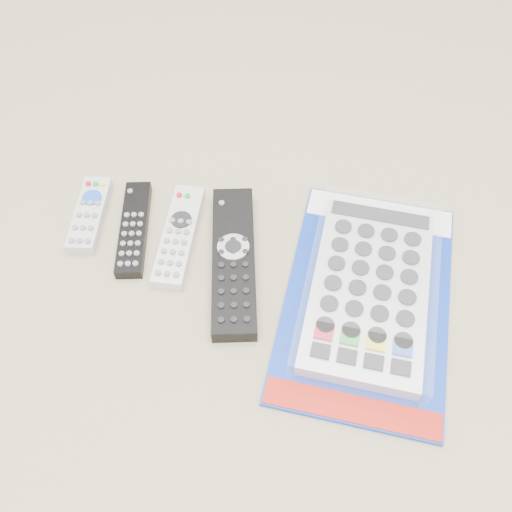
# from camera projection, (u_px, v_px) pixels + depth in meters

# --- Properties ---
(remote_small_grey) EXTENTS (0.05, 0.15, 0.02)m
(remote_small_grey) POSITION_uv_depth(u_px,v_px,m) (90.00, 214.00, 0.89)
(remote_small_grey) COLOR #B0B0B3
(remote_small_grey) RESTS_ON ground
(remote_slim_black) EXTENTS (0.07, 0.18, 0.02)m
(remote_slim_black) POSITION_uv_depth(u_px,v_px,m) (134.00, 229.00, 0.87)
(remote_slim_black) COLOR black
(remote_slim_black) RESTS_ON ground
(remote_silver_dvd) EXTENTS (0.05, 0.19, 0.02)m
(remote_silver_dvd) POSITION_uv_depth(u_px,v_px,m) (179.00, 236.00, 0.86)
(remote_silver_dvd) COLOR silver
(remote_silver_dvd) RESTS_ON ground
(remote_large_black) EXTENTS (0.10, 0.26, 0.03)m
(remote_large_black) POSITION_uv_depth(u_px,v_px,m) (234.00, 260.00, 0.83)
(remote_large_black) COLOR black
(remote_large_black) RESTS_ON ground
(jumbo_remote_packaged) EXTENTS (0.26, 0.39, 0.05)m
(jumbo_remote_packaged) POSITION_uv_depth(u_px,v_px,m) (370.00, 288.00, 0.79)
(jumbo_remote_packaged) COLOR #0E2FA1
(jumbo_remote_packaged) RESTS_ON ground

